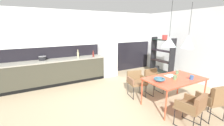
% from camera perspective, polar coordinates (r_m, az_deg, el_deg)
% --- Properties ---
extents(ground_plane, '(9.12, 9.12, 0.00)m').
position_cam_1_polar(ground_plane, '(4.00, 3.92, -16.86)').
color(ground_plane, tan).
extents(back_wall_splashback_dark, '(7.01, 0.12, 1.32)m').
position_cam_1_polar(back_wall_splashback_dark, '(6.31, -10.70, 0.85)').
color(back_wall_splashback_dark, black).
rests_on(back_wall_splashback_dark, ground).
extents(back_wall_panel_upper, '(7.01, 0.12, 1.32)m').
position_cam_1_polar(back_wall_panel_upper, '(6.16, -11.25, 12.90)').
color(back_wall_panel_upper, silver).
rests_on(back_wall_panel_upper, back_wall_splashback_dark).
extents(side_wall_right, '(0.12, 6.07, 2.64)m').
position_cam_1_polar(side_wall_right, '(6.10, 32.68, 4.81)').
color(side_wall_right, silver).
rests_on(side_wall_right, ground).
extents(kitchen_counter, '(3.98, 0.63, 0.89)m').
position_cam_1_polar(kitchen_counter, '(5.75, -22.66, -3.44)').
color(kitchen_counter, '#3B392D').
rests_on(kitchen_counter, ground).
extents(refrigerator_column, '(0.63, 0.60, 1.82)m').
position_cam_1_polar(refrigerator_column, '(6.28, -1.70, 3.34)').
color(refrigerator_column, silver).
rests_on(refrigerator_column, ground).
extents(dining_table, '(1.51, 0.88, 0.74)m').
position_cam_1_polar(dining_table, '(4.19, 22.60, -5.97)').
color(dining_table, '#DC5135').
rests_on(dining_table, ground).
extents(armchair_facing_counter, '(0.55, 0.54, 0.73)m').
position_cam_1_polar(armchair_facing_counter, '(4.55, 9.09, -6.22)').
color(armchair_facing_counter, brown).
rests_on(armchair_facing_counter, ground).
extents(armchair_far_side, '(0.56, 0.55, 0.73)m').
position_cam_1_polar(armchair_far_side, '(3.52, 28.40, -13.89)').
color(armchair_far_side, brown).
rests_on(armchair_far_side, ground).
extents(armchair_head_of_table, '(0.50, 0.48, 0.74)m').
position_cam_1_polar(armchair_head_of_table, '(4.85, 15.36, -5.39)').
color(armchair_head_of_table, brown).
rests_on(armchair_head_of_table, ground).
extents(armchair_corner_seat, '(0.57, 0.56, 0.82)m').
position_cam_1_polar(armchair_corner_seat, '(4.01, 34.48, -10.88)').
color(armchair_corner_seat, brown).
rests_on(armchair_corner_seat, ground).
extents(fruit_bowl, '(0.27, 0.27, 0.09)m').
position_cam_1_polar(fruit_bowl, '(3.81, 17.53, -5.86)').
color(fruit_bowl, '#33607F').
rests_on(fruit_bowl, dining_table).
extents(open_book, '(0.27, 0.22, 0.02)m').
position_cam_1_polar(open_book, '(4.32, 21.34, -4.55)').
color(open_book, white).
rests_on(open_book, dining_table).
extents(mug_dark_espresso, '(0.14, 0.09, 0.11)m').
position_cam_1_polar(mug_dark_espresso, '(4.25, 27.98, -4.84)').
color(mug_dark_espresso, '#335B93').
rests_on(mug_dark_espresso, dining_table).
extents(mug_short_terracotta, '(0.12, 0.08, 0.09)m').
position_cam_1_polar(mug_short_terracotta, '(4.54, 23.50, -3.33)').
color(mug_short_terracotta, '#5B8456').
rests_on(mug_short_terracotta, dining_table).
extents(mug_tall_blue, '(0.13, 0.09, 0.11)m').
position_cam_1_polar(mug_tall_blue, '(4.06, 22.77, -5.07)').
color(mug_tall_blue, '#5B8456').
rests_on(mug_tall_blue, dining_table).
extents(cooking_pot, '(0.25, 0.25, 0.17)m').
position_cam_1_polar(cooking_pot, '(5.74, -24.88, 1.66)').
color(cooking_pot, black).
rests_on(cooking_pot, kitchen_counter).
extents(bottle_wine_green, '(0.07, 0.07, 0.25)m').
position_cam_1_polar(bottle_wine_green, '(5.86, -7.12, 3.29)').
color(bottle_wine_green, maroon).
rests_on(bottle_wine_green, kitchen_counter).
extents(bottle_spice_small, '(0.07, 0.07, 0.30)m').
position_cam_1_polar(bottle_spice_small, '(5.85, -12.78, 3.23)').
color(bottle_spice_small, tan).
rests_on(bottle_spice_small, kitchen_counter).
extents(open_shelf_unit, '(0.30, 1.00, 1.72)m').
position_cam_1_polar(open_shelf_unit, '(6.38, 18.44, 2.41)').
color(open_shelf_unit, black).
rests_on(open_shelf_unit, ground).
extents(pendant_lamp_over_table_near, '(0.33, 0.33, 1.02)m').
position_cam_1_polar(pendant_lamp_over_table_near, '(3.77, 20.82, 7.51)').
color(pendant_lamp_over_table_near, black).
extents(pendant_lamp_over_table_far, '(0.31, 0.31, 1.08)m').
position_cam_1_polar(pendant_lamp_over_table_far, '(4.21, 26.87, 7.26)').
color(pendant_lamp_over_table_far, black).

